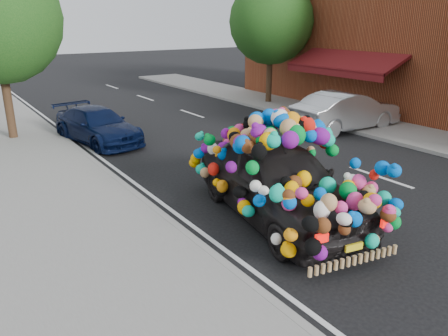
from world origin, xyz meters
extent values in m
plane|color=black|center=(0.00, 0.00, 0.00)|extent=(100.00, 100.00, 0.00)
cube|color=gray|center=(-4.30, 0.00, 0.06)|extent=(4.00, 60.00, 0.12)
cube|color=gray|center=(-2.35, 0.00, 0.07)|extent=(0.15, 60.00, 0.13)
cube|color=gray|center=(8.20, 3.00, 0.06)|extent=(3.00, 40.00, 0.12)
cube|color=#5B1113|center=(8.70, 6.00, 2.35)|extent=(1.62, 5.20, 0.75)
cube|color=#5B1113|center=(7.95, 6.00, 1.95)|extent=(0.06, 5.20, 0.35)
cylinder|color=#332114|center=(-3.80, 9.50, 1.36)|extent=(0.28, 0.28, 2.73)
cylinder|color=#332114|center=(8.00, 10.00, 1.32)|extent=(0.28, 0.28, 2.64)
sphere|color=#114212|center=(8.00, 10.00, 3.90)|extent=(4.00, 4.00, 4.00)
imported|color=black|center=(-0.27, -0.32, 0.81)|extent=(2.71, 5.03, 1.63)
cube|color=red|center=(-1.33, -2.58, 0.78)|extent=(0.23, 0.10, 0.14)
cube|color=red|center=(-0.04, -2.81, 0.78)|extent=(0.23, 0.10, 0.14)
cube|color=yellow|center=(-0.69, -2.70, 0.48)|extent=(0.34, 0.10, 0.12)
imported|color=black|center=(-1.42, 7.64, 0.58)|extent=(2.30, 4.23, 1.16)
imported|color=#B1B4B8|center=(6.90, 4.11, 0.72)|extent=(4.46, 1.73, 1.45)
camera|label=1|loc=(-5.94, -6.73, 3.97)|focal=35.00mm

